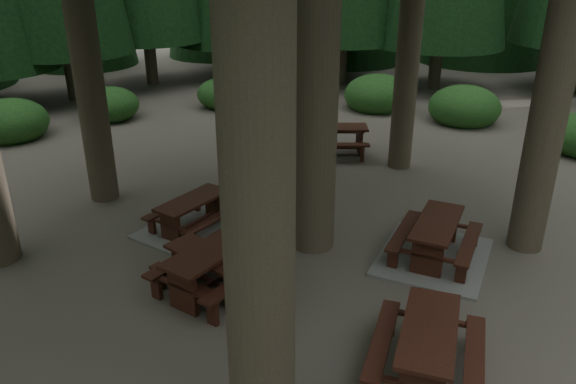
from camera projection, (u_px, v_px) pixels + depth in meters
ground at (287, 261)px, 10.58m from camera, size 80.00×80.00×0.00m
picnic_table_a at (435, 246)px, 10.56m from camera, size 2.93×2.74×0.79m
picnic_table_b at (209, 265)px, 9.53m from camera, size 1.58×1.83×0.70m
picnic_table_c at (194, 220)px, 11.63m from camera, size 2.51×2.26×0.71m
picnic_table_d at (334, 136)px, 15.88m from camera, size 2.39×2.34×0.81m
picnic_table_e at (428, 344)px, 7.53m from camera, size 2.35×2.24×0.80m
picnic_table_f at (214, 262)px, 9.47m from camera, size 2.23×1.98×0.81m
shrub_ring at (291, 218)px, 11.36m from camera, size 23.86×24.64×1.49m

